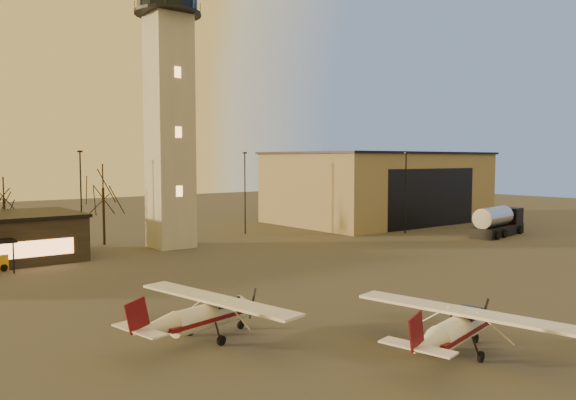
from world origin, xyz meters
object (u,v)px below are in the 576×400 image
(cessna_front, at_px, (459,333))
(fuel_truck, at_px, (498,224))
(control_tower, at_px, (169,91))
(cessna_rear, at_px, (211,319))
(hangar, at_px, (379,187))

(cessna_front, distance_m, fuel_truck, 45.05)
(control_tower, height_order, fuel_truck, control_tower)
(control_tower, xyz_separation_m, cessna_rear, (-12.06, -29.09, -15.31))
(cessna_rear, xyz_separation_m, fuel_truck, (47.35, 12.87, 0.39))
(hangar, height_order, cessna_front, hangar)
(hangar, relative_size, cessna_front, 2.83)
(hangar, relative_size, cessna_rear, 2.82)
(hangar, bearing_deg, cessna_front, -133.33)
(hangar, xyz_separation_m, fuel_truck, (-0.71, -20.20, -3.74))
(cessna_front, relative_size, cessna_rear, 1.00)
(control_tower, distance_m, cessna_rear, 35.01)
(cessna_front, bearing_deg, fuel_truck, 17.20)
(fuel_truck, bearing_deg, cessna_front, -159.59)
(control_tower, bearing_deg, hangar, 6.31)
(control_tower, bearing_deg, cessna_rear, -112.52)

